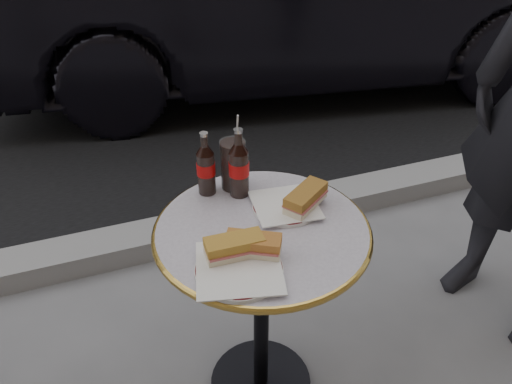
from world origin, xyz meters
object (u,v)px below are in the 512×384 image
object	(u,v)px
plate_left	(239,270)
cola_bottle_left	(206,163)
cola_glass	(233,164)
bistro_table	(261,316)
plate_right	(285,207)
cola_bottle_right	(239,163)

from	to	relation	value
plate_left	cola_bottle_left	distance (m)	0.39
plate_left	cola_glass	xyz separation A→B (m)	(0.11, 0.37, 0.08)
plate_left	bistro_table	bearing A→B (deg)	51.77
plate_right	cola_bottle_right	distance (m)	0.19
cola_bottle_left	cola_bottle_right	distance (m)	0.10
bistro_table	cola_bottle_left	xyz separation A→B (m)	(-0.10, 0.22, 0.47)
plate_left	cola_bottle_right	bearing A→B (deg)	71.33
plate_left	plate_right	distance (m)	0.30
plate_right	bistro_table	bearing A→B (deg)	-147.50
plate_right	cola_bottle_left	size ratio (longest dim) A/B	0.95
bistro_table	plate_left	world-z (taller)	plate_left
cola_bottle_left	plate_left	bearing A→B (deg)	-93.19
plate_left	cola_bottle_left	world-z (taller)	cola_bottle_left
cola_glass	plate_right	bearing A→B (deg)	-56.42
bistro_table	cola_bottle_left	world-z (taller)	cola_bottle_left
plate_left	plate_right	size ratio (longest dim) A/B	1.15
bistro_table	cola_bottle_right	distance (m)	0.51
bistro_table	cola_glass	xyz separation A→B (m)	(-0.01, 0.22, 0.45)
cola_glass	cola_bottle_right	bearing A→B (deg)	-84.50
cola_bottle_left	bistro_table	bearing A→B (deg)	-66.38
bistro_table	plate_left	bearing A→B (deg)	-128.23
plate_left	cola_glass	bearing A→B (deg)	74.01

